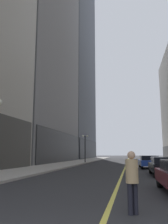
{
  "coord_description": "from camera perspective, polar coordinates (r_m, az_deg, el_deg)",
  "views": [
    {
      "loc": [
        0.69,
        -3.27,
        1.61
      ],
      "look_at": [
        -4.57,
        23.12,
        6.33
      ],
      "focal_mm": 37.28,
      "sensor_mm": 36.0,
      "label": 1
    }
  ],
  "objects": [
    {
      "name": "building_left_far",
      "position": [
        79.73,
        -3.3,
        24.86
      ],
      "size": [
        11.5,
        26.0,
        94.41
      ],
      "color": "#4C515B",
      "rests_on": "ground"
    },
    {
      "name": "car_blue",
      "position": [
        25.84,
        15.58,
        -11.57
      ],
      "size": [
        2.07,
        4.74,
        1.32
      ],
      "color": "navy",
      "rests_on": "ground"
    },
    {
      "name": "building_left_mid",
      "position": [
        47.82,
        -14.02,
        18.53
      ],
      "size": [
        15.26,
        24.0,
        48.51
      ],
      "color": "gray",
      "rests_on": "ground"
    },
    {
      "name": "car_black",
      "position": [
        17.84,
        19.08,
        -12.28
      ],
      "size": [
        1.9,
        4.5,
        1.32
      ],
      "color": "black",
      "rests_on": "ground"
    },
    {
      "name": "ground_plane",
      "position": [
        38.31,
        10.46,
        -12.2
      ],
      "size": [
        200.0,
        200.0,
        0.0
      ],
      "primitive_type": "plane",
      "color": "#2D2D30"
    },
    {
      "name": "pedestrian_in_tan_trench",
      "position": [
        6.66,
        11.7,
        -15.36
      ],
      "size": [
        0.47,
        0.47,
        1.66
      ],
      "color": "black",
      "rests_on": "ground"
    },
    {
      "name": "lane_centre_stripe",
      "position": [
        38.31,
        10.46,
        -12.2
      ],
      "size": [
        0.16,
        70.0,
        0.01
      ],
      "primitive_type": "cube",
      "color": "#E5D64C",
      "rests_on": "ground"
    },
    {
      "name": "street_lamp_left_far",
      "position": [
        37.2,
        0.27,
        -7.42
      ],
      "size": [
        1.06,
        0.36,
        4.43
      ],
      "color": "black",
      "rests_on": "ground"
    },
    {
      "name": "sidewalk_left",
      "position": [
        39.33,
        -1.92,
        -12.19
      ],
      "size": [
        4.5,
        78.0,
        0.15
      ],
      "primitive_type": "cube",
      "color": "#ADA8A0",
      "rests_on": "ground"
    }
  ]
}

